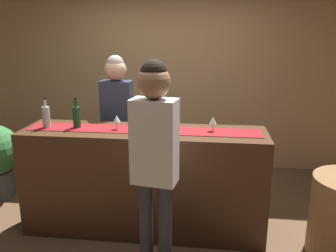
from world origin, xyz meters
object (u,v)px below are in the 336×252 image
object	(u,v)px
wine_bottle_green	(77,117)
bartender	(117,114)
customer_sipping	(155,148)
wine_glass_near_customer	(213,121)
wine_glass_far_end	(117,119)
wine_glass_mid_counter	(154,122)
wine_bottle_clear	(46,117)

from	to	relation	value
wine_bottle_green	bartender	world-z (taller)	bartender
wine_bottle_green	customer_sipping	distance (m)	1.13
bartender	wine_glass_near_customer	bearing A→B (deg)	153.07
wine_glass_far_end	customer_sipping	xyz separation A→B (m)	(0.47, -0.68, -0.04)
wine_glass_far_end	wine_glass_mid_counter	bearing A→B (deg)	-8.49
wine_bottle_green	wine_glass_mid_counter	world-z (taller)	wine_bottle_green
wine_bottle_clear	wine_glass_near_customer	size ratio (longest dim) A/B	2.10
wine_bottle_clear	wine_glass_near_customer	world-z (taller)	wine_bottle_clear
bartender	customer_sipping	xyz separation A→B (m)	(0.63, -1.27, 0.05)
wine_glass_near_customer	wine_glass_far_end	world-z (taller)	same
wine_bottle_clear	wine_glass_far_end	size ratio (longest dim) A/B	2.10
wine_bottle_green	wine_bottle_clear	world-z (taller)	same
wine_glass_far_end	bartender	xyz separation A→B (m)	(-0.16, 0.59, -0.09)
wine_bottle_clear	wine_glass_mid_counter	xyz separation A→B (m)	(1.07, -0.04, -0.01)
wine_bottle_clear	wine_glass_mid_counter	distance (m)	1.07
wine_glass_far_end	customer_sipping	bearing A→B (deg)	-55.10
wine_bottle_green	wine_glass_far_end	world-z (taller)	wine_bottle_green
wine_glass_mid_counter	wine_glass_far_end	distance (m)	0.37
wine_bottle_clear	customer_sipping	size ratio (longest dim) A/B	0.17
wine_bottle_clear	wine_glass_mid_counter	bearing A→B (deg)	-2.30
wine_bottle_green	wine_glass_mid_counter	bearing A→B (deg)	-5.65
wine_bottle_green	customer_sipping	world-z (taller)	customer_sipping
bartender	wine_bottle_green	bearing A→B (deg)	66.37
wine_glass_near_customer	customer_sipping	size ratio (longest dim) A/B	0.08
bartender	customer_sipping	world-z (taller)	customer_sipping
wine_bottle_green	bartender	size ratio (longest dim) A/B	0.18
wine_bottle_green	wine_bottle_clear	xyz separation A→B (m)	(-0.30, -0.03, 0.00)
customer_sipping	wine_bottle_clear	bearing A→B (deg)	159.49
wine_glass_mid_counter	bartender	size ratio (longest dim) A/B	0.08
wine_glass_near_customer	wine_glass_far_end	xyz separation A→B (m)	(-0.91, -0.05, 0.00)
wine_bottle_clear	wine_glass_far_end	world-z (taller)	wine_bottle_clear
wine_glass_mid_counter	wine_glass_far_end	size ratio (longest dim) A/B	1.00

